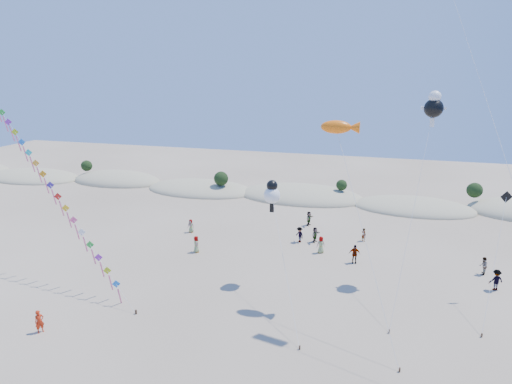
% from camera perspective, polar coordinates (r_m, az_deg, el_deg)
% --- Properties ---
extents(dune_ridge, '(145.30, 11.49, 5.57)m').
position_cam_1_polar(dune_ridge, '(64.55, 6.85, -0.66)').
color(dune_ridge, tan).
rests_on(dune_ridge, ground).
extents(kite_train, '(27.48, 11.49, 22.86)m').
position_cam_1_polar(kite_train, '(45.26, -28.67, 5.62)').
color(kite_train, '#3F2D1E').
rests_on(kite_train, ground).
extents(fish_kite, '(6.68, 8.80, 14.77)m').
position_cam_1_polar(fish_kite, '(33.05, 11.19, 8.42)').
color(fish_kite, '#3F2D1E').
rests_on(fish_kite, ground).
extents(cartoon_kite_low, '(5.07, 10.13, 9.36)m').
position_cam_1_polar(cartoon_kite_low, '(36.75, 2.15, -0.20)').
color(cartoon_kite_low, '#3F2D1E').
rests_on(cartoon_kite_low, ground).
extents(cartoon_kite_high, '(3.58, 11.26, 16.77)m').
position_cam_1_polar(cartoon_kite_high, '(39.39, 22.62, 10.50)').
color(cartoon_kite_high, '#3F2D1E').
rests_on(cartoon_kite_high, ground).
extents(dark_kite, '(2.61, 7.19, 9.13)m').
position_cam_1_polar(dark_kite, '(38.36, 29.81, -4.47)').
color(dark_kite, '#3F2D1E').
rests_on(dark_kite, ground).
extents(flyer_foreground, '(0.68, 0.76, 1.74)m').
position_cam_1_polar(flyer_foreground, '(35.89, -26.91, -15.15)').
color(flyer_foreground, '#B5260E').
rests_on(flyer_foreground, ground).
extents(beachgoers, '(32.18, 13.04, 1.91)m').
position_cam_1_polar(beachgoers, '(46.09, 10.60, -6.67)').
color(beachgoers, slate).
rests_on(beachgoers, ground).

